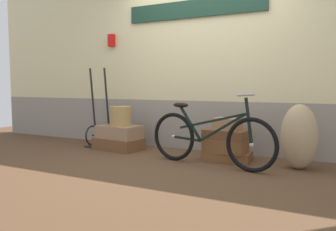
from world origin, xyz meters
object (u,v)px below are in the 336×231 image
Objects in this scene: suitcase_1 at (119,132)px; burlap_sack at (299,137)px; suitcase_4 at (227,134)px; luggage_trolley at (100,129)px; suitcase_5 at (227,124)px; wicker_basket at (120,116)px; suitcase_2 at (227,156)px; suitcase_3 at (226,145)px; suitcase_0 at (119,144)px; bicycle at (209,138)px.

suitcase_1 is 2.56m from burlap_sack.
luggage_trolley is at bearing -177.08° from suitcase_4.
suitcase_4 is at bearing 128.54° from suitcase_5.
wicker_basket is 0.25× the size of luggage_trolley.
luggage_trolley reaches higher than suitcase_2.
suitcase_4 is (-0.01, -0.02, 0.28)m from suitcase_2.
suitcase_3 is 1.65× the size of wicker_basket.
wicker_basket reaches higher than suitcase_1.
suitcase_0 is 0.48m from luggage_trolley.
suitcase_3 is 0.96× the size of suitcase_4.
suitcase_3 is (1.67, -0.01, -0.07)m from suitcase_1.
wicker_basket is at bearing 179.06° from burlap_sack.
suitcase_2 is at bearing 7.94° from suitcase_0.
bicycle is at bearing -8.81° from suitcase_1.
burlap_sack reaches higher than suitcase_5.
burlap_sack is at bearing -0.94° from wicker_basket.
luggage_trolley is (-0.43, 0.10, 0.19)m from suitcase_0.
burlap_sack reaches higher than suitcase_2.
suitcase_4 is at bearing 176.96° from burlap_sack.
suitcase_1 is 1.70m from suitcase_2.
suitcase_3 is 0.68× the size of burlap_sack.
burlap_sack is at bearing 2.09° from suitcase_4.
burlap_sack is (0.89, -0.03, 0.18)m from suitcase_3.
suitcase_2 is 0.50m from bicycle.
wicker_basket is at bearing -10.59° from luggage_trolley.
suitcase_0 is 0.42m from wicker_basket.
suitcase_1 is at bearing -11.31° from luggage_trolley.
burlap_sack reaches higher than suitcase_4.
luggage_trolley is at bearing 167.20° from bicycle.
wicker_basket is at bearing 22.52° from suitcase_0.
suitcase_5 is at bearing -0.54° from wicker_basket.
suitcase_3 is 0.42× the size of luggage_trolley.
suitcase_3 is at bearing -2.62° from luggage_trolley.
luggage_trolley is 3.00m from burlap_sack.
suitcase_0 is 1.20× the size of suitcase_2.
suitcase_2 is 0.14m from suitcase_3.
suitcase_1 is at bearing 46.49° from suitcase_0.
suitcase_2 is 0.42m from suitcase_5.
suitcase_3 is 0.31× the size of bicycle.
suitcase_1 is 1.23× the size of suitcase_3.
burlap_sack is at bearing 6.07° from suitcase_0.
suitcase_5 is at bearing -18.50° from suitcase_3.
wicker_basket is 0.19× the size of bicycle.
wicker_basket is at bearing 166.54° from bicycle.
suitcase_5 is at bearing -2.76° from luggage_trolley.
bicycle reaches higher than wicker_basket.
suitcase_4 is 1.66m from wicker_basket.
suitcase_0 is 2.18× the size of suitcase_5.
suitcase_2 is 1.90× the size of wicker_basket.
suitcase_5 is at bearing 6.57° from suitcase_0.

